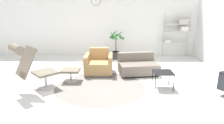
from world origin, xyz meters
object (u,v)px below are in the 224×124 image
potted_plant (116,45)px  armchair_red (99,64)px  lounge_chair (30,63)px  shelf_unit (179,30)px  couch_low (138,66)px  side_table (163,73)px  ottoman (71,72)px

potted_plant → armchair_red: bearing=-106.9°
armchair_red → potted_plant: bearing=-107.9°
lounge_chair → potted_plant: bearing=104.3°
armchair_red → shelf_unit: 3.77m
couch_low → potted_plant: (-0.66, 1.74, 0.30)m
armchair_red → couch_low: (1.19, -0.00, -0.05)m
side_table → lounge_chair: bearing=-175.0°
side_table → potted_plant: size_ratio=0.41×
lounge_chair → armchair_red: bearing=90.7°
ottoman → potted_plant: potted_plant is taller
couch_low → side_table: 1.27m
side_table → armchair_red: bearing=145.8°
ottoman → shelf_unit: shelf_unit is taller
potted_plant → shelf_unit: size_ratio=0.66×
ottoman → couch_low: 2.04m
potted_plant → ottoman: bearing=-116.9°
armchair_red → side_table: armchair_red is taller
armchair_red → side_table: size_ratio=1.78×
side_table → shelf_unit: bearing=68.2°
side_table → shelf_unit: size_ratio=0.27×
armchair_red → ottoman: bearing=43.8°
ottoman → armchair_red: size_ratio=0.59×
couch_low → potted_plant: size_ratio=1.08×
shelf_unit → couch_low: bearing=-130.5°
lounge_chair → ottoman: (0.76, 0.72, -0.46)m
side_table → couch_low: bearing=113.8°
lounge_chair → shelf_unit: shelf_unit is taller
potted_plant → couch_low: bearing=-69.2°
shelf_unit → potted_plant: bearing=-171.4°
lounge_chair → potted_plant: lounge_chair is taller
lounge_chair → shelf_unit: 5.73m
potted_plant → shelf_unit: (2.47, 0.38, 0.56)m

